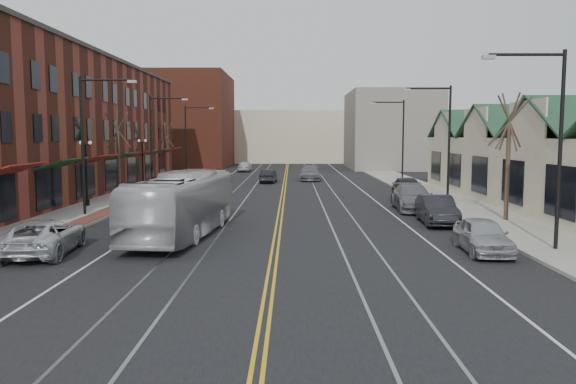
{
  "coord_description": "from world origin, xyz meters",
  "views": [
    {
      "loc": [
        0.7,
        -16.66,
        4.76
      ],
      "look_at": [
        0.51,
        10.71,
        2.0
      ],
      "focal_mm": 35.0,
      "sensor_mm": 36.0,
      "label": 1
    }
  ],
  "objects_px": {
    "parked_car_a": "(483,236)",
    "parked_car_c": "(413,198)",
    "transit_bus": "(183,205)",
    "parked_suv": "(43,237)",
    "parked_car_d": "(407,188)",
    "parked_car_b": "(437,210)"
  },
  "relations": [
    {
      "from": "transit_bus",
      "to": "parked_car_b",
      "type": "bearing_deg",
      "value": -158.07
    },
    {
      "from": "parked_car_d",
      "to": "parked_car_b",
      "type": "bearing_deg",
      "value": -89.08
    },
    {
      "from": "transit_bus",
      "to": "parked_car_c",
      "type": "xyz_separation_m",
      "value": [
        12.85,
        9.32,
        -0.68
      ]
    },
    {
      "from": "transit_bus",
      "to": "parked_car_c",
      "type": "height_order",
      "value": "transit_bus"
    },
    {
      "from": "parked_car_a",
      "to": "parked_car_b",
      "type": "height_order",
      "value": "parked_car_b"
    },
    {
      "from": "parked_car_c",
      "to": "parked_car_d",
      "type": "relative_size",
      "value": 1.12
    },
    {
      "from": "transit_bus",
      "to": "parked_car_d",
      "type": "xyz_separation_m",
      "value": [
        13.75,
        15.33,
        -0.64
      ]
    },
    {
      "from": "parked_car_d",
      "to": "parked_car_a",
      "type": "bearing_deg",
      "value": -87.66
    },
    {
      "from": "parked_car_c",
      "to": "parked_car_a",
      "type": "bearing_deg",
      "value": -87.36
    },
    {
      "from": "parked_car_b",
      "to": "transit_bus",
      "type": "bearing_deg",
      "value": -161.09
    },
    {
      "from": "parked_suv",
      "to": "parked_car_b",
      "type": "distance_m",
      "value": 19.43
    },
    {
      "from": "parked_car_a",
      "to": "parked_car_c",
      "type": "xyz_separation_m",
      "value": [
        -0.05,
        13.0,
        0.1
      ]
    },
    {
      "from": "parked_suv",
      "to": "parked_car_a",
      "type": "distance_m",
      "value": 17.76
    },
    {
      "from": "parked_car_a",
      "to": "parked_car_d",
      "type": "bearing_deg",
      "value": 89.88
    },
    {
      "from": "transit_bus",
      "to": "parked_car_d",
      "type": "relative_size",
      "value": 2.14
    },
    {
      "from": "parked_car_a",
      "to": "parked_car_d",
      "type": "relative_size",
      "value": 0.83
    },
    {
      "from": "parked_suv",
      "to": "parked_car_d",
      "type": "xyz_separation_m",
      "value": [
        18.6,
        19.4,
        0.14
      ]
    },
    {
      "from": "parked_suv",
      "to": "parked_car_c",
      "type": "xyz_separation_m",
      "value": [
        17.71,
        13.39,
        0.1
      ]
    },
    {
      "from": "transit_bus",
      "to": "parked_car_d",
      "type": "height_order",
      "value": "transit_bus"
    },
    {
      "from": "parked_car_b",
      "to": "parked_car_d",
      "type": "relative_size",
      "value": 0.93
    },
    {
      "from": "parked_car_a",
      "to": "parked_suv",
      "type": "bearing_deg",
      "value": -176.34
    },
    {
      "from": "parked_car_a",
      "to": "parked_car_c",
      "type": "height_order",
      "value": "parked_car_c"
    }
  ]
}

